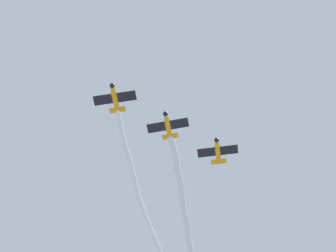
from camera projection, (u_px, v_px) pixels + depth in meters
airplane_lead at (115, 98)px, 65.61m from camera, size 6.12×4.58×1.52m
smoke_trail_lead at (141, 197)px, 75.18m from camera, size 5.50×32.57×4.37m
airplane_left_wing at (168, 125)px, 67.77m from camera, size 6.14×4.62×1.52m
smoke_trail_left_wing at (183, 205)px, 74.60m from camera, size 3.31×25.69×3.26m
airplane_right_wing at (218, 151)px, 69.93m from camera, size 6.10×4.56×1.52m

